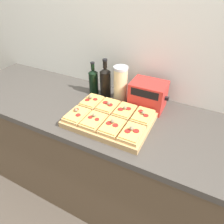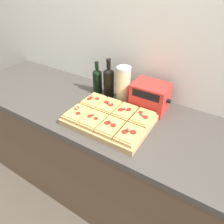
{
  "view_description": "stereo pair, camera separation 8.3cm",
  "coord_description": "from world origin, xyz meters",
  "px_view_note": "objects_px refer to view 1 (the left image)",
  "views": [
    {
      "loc": [
        0.4,
        -0.62,
        1.69
      ],
      "look_at": [
        -0.05,
        0.26,
        0.98
      ],
      "focal_mm": 32.0,
      "sensor_mm": 36.0,
      "label": 1
    },
    {
      "loc": [
        0.47,
        -0.58,
        1.69
      ],
      "look_at": [
        -0.05,
        0.26,
        0.98
      ],
      "focal_mm": 32.0,
      "sensor_mm": 36.0,
      "label": 2
    }
  ],
  "objects_px": {
    "wine_bottle": "(105,82)",
    "grain_jar_tall": "(120,84)",
    "olive_oil_bottle": "(94,81)",
    "toaster_oven": "(148,95)",
    "cutting_board": "(110,120)"
  },
  "relations": [
    {
      "from": "wine_bottle",
      "to": "grain_jar_tall",
      "type": "bearing_deg",
      "value": -0.0
    },
    {
      "from": "olive_oil_bottle",
      "to": "toaster_oven",
      "type": "distance_m",
      "value": 0.41
    },
    {
      "from": "wine_bottle",
      "to": "toaster_oven",
      "type": "xyz_separation_m",
      "value": [
        0.32,
        -0.0,
        -0.02
      ]
    },
    {
      "from": "olive_oil_bottle",
      "to": "grain_jar_tall",
      "type": "distance_m",
      "value": 0.22
    },
    {
      "from": "olive_oil_bottle",
      "to": "grain_jar_tall",
      "type": "bearing_deg",
      "value": -0.0
    },
    {
      "from": "cutting_board",
      "to": "grain_jar_tall",
      "type": "relative_size",
      "value": 1.97
    },
    {
      "from": "wine_bottle",
      "to": "grain_jar_tall",
      "type": "xyz_separation_m",
      "value": [
        0.12,
        -0.0,
        0.01
      ]
    },
    {
      "from": "olive_oil_bottle",
      "to": "toaster_oven",
      "type": "height_order",
      "value": "olive_oil_bottle"
    },
    {
      "from": "wine_bottle",
      "to": "grain_jar_tall",
      "type": "distance_m",
      "value": 0.12
    },
    {
      "from": "olive_oil_bottle",
      "to": "wine_bottle",
      "type": "bearing_deg",
      "value": 0.0
    },
    {
      "from": "olive_oil_bottle",
      "to": "grain_jar_tall",
      "type": "height_order",
      "value": "grain_jar_tall"
    },
    {
      "from": "cutting_board",
      "to": "wine_bottle",
      "type": "xyz_separation_m",
      "value": [
        -0.17,
        0.26,
        0.1
      ]
    },
    {
      "from": "grain_jar_tall",
      "to": "toaster_oven",
      "type": "bearing_deg",
      "value": -0.24
    },
    {
      "from": "wine_bottle",
      "to": "olive_oil_bottle",
      "type": "bearing_deg",
      "value": 180.0
    },
    {
      "from": "olive_oil_bottle",
      "to": "wine_bottle",
      "type": "relative_size",
      "value": 0.86
    }
  ]
}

